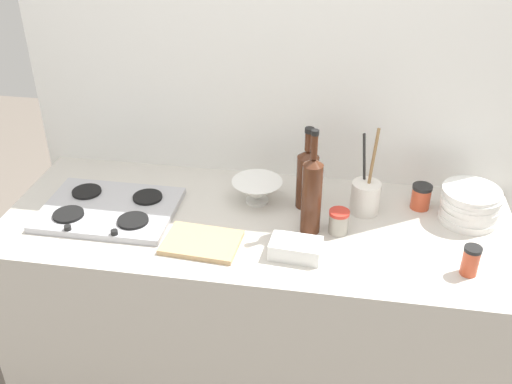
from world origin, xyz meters
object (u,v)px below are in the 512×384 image
Objects in this scene: plate_stack at (470,205)px; condiment_jar_front at (421,197)px; condiment_jar_spare at (339,222)px; stovetop_hob at (109,209)px; mixing_bowl at (257,191)px; cutting_board at (202,242)px; wine_bottle_mid_left at (312,194)px; wine_bottle_leftmost at (307,177)px; condiment_jar_rear at (471,261)px; butter_dish at (296,248)px; utensil_crock at (365,196)px.

plate_stack is 0.17m from condiment_jar_front.
stovetop_hob is at bearing -179.26° from condiment_jar_spare.
condiment_jar_front is at bearing 5.50° from mixing_bowl.
condiment_jar_front is 0.37× the size of cutting_board.
stovetop_hob is 1.25× the size of wine_bottle_mid_left.
stovetop_hob is at bearing -168.89° from condiment_jar_front.
condiment_jar_rear is (0.53, -0.31, -0.07)m from wine_bottle_leftmost.
condiment_jar_spare is (-0.45, -0.15, -0.02)m from plate_stack.
butter_dish is at bearing -1.33° from cutting_board.
utensil_crock reaches higher than stovetop_hob.
wine_bottle_leftmost is 1.90× the size of butter_dish.
stovetop_hob is at bearing 173.07° from condiment_jar_rear.
condiment_jar_spare is at bearing 18.44° from cutting_board.
plate_stack is 2.11× the size of condiment_jar_rear.
butter_dish is at bearing -59.94° from mixing_bowl.
condiment_jar_rear is at bearing -97.29° from plate_stack.
condiment_jar_rear is at bearing -16.93° from wine_bottle_mid_left.
condiment_jar_front is (0.42, 0.36, 0.02)m from butter_dish.
stovetop_hob is at bearing 168.16° from butter_dish.
utensil_crock reaches higher than butter_dish.
wine_bottle_mid_left reaches higher than condiment_jar_front.
utensil_crock is 0.17m from condiment_jar_spare.
stovetop_hob is 2.26× the size of plate_stack.
wine_bottle_mid_left is 0.14m from condiment_jar_spare.
utensil_crock is at bearing -0.34° from mixing_bowl.
butter_dish is 0.37m from utensil_crock.
condiment_jar_front is at bearing 35.75° from condiment_jar_spare.
plate_stack is 1.12× the size of mixing_bowl.
wine_bottle_mid_left is at bearing 77.52° from butter_dish.
cutting_board is (-0.89, -0.30, -0.05)m from plate_stack.
condiment_jar_rear is 0.40× the size of cutting_board.
mixing_bowl is (-0.21, 0.16, -0.10)m from wine_bottle_mid_left.
cutting_board is (-0.85, 0.01, -0.04)m from condiment_jar_rear.
mixing_bowl is 0.35m from butter_dish.
condiment_jar_front is at bearing 108.40° from condiment_jar_rear.
stovetop_hob is 1.28m from plate_stack.
condiment_jar_rear is at bearing -21.34° from condiment_jar_spare.
wine_bottle_mid_left reaches higher than cutting_board.
utensil_crock is 3.42× the size of condiment_jar_front.
butter_dish is 1.65× the size of condiment_jar_rear.
condiment_jar_spare is (0.82, 0.01, 0.03)m from stovetop_hob.
mixing_bowl is (0.51, 0.16, 0.03)m from stovetop_hob.
wine_bottle_leftmost reaches higher than mixing_bowl.
condiment_jar_spare is (0.10, 0.01, -0.10)m from wine_bottle_mid_left.
butter_dish is 0.66× the size of cutting_board.
butter_dish is at bearing -152.01° from plate_stack.
plate_stack reaches higher than mixing_bowl.
wine_bottle_leftmost reaches higher than plate_stack.
cutting_board is at bearing -154.11° from condiment_jar_front.
condiment_jar_rear is (0.54, -0.00, 0.02)m from butter_dish.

